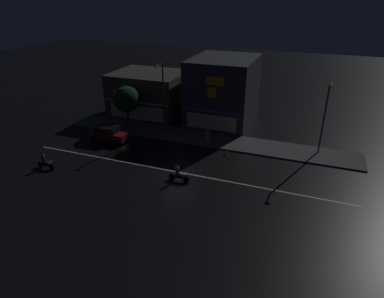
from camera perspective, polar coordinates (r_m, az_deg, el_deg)
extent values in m
plane|color=black|center=(30.74, -2.43, -3.92)|extent=(140.00, 140.00, 0.00)
cube|color=beige|center=(30.74, -2.43, -3.91)|extent=(30.67, 0.16, 0.01)
cube|color=#4C4C4F|center=(37.36, 2.30, 1.76)|extent=(32.28, 3.94, 0.14)
cube|color=#4C443A|center=(44.97, -7.21, 9.31)|extent=(9.02, 7.24, 5.44)
cube|color=white|center=(41.88, -9.56, 7.77)|extent=(8.57, 0.24, 0.12)
cube|color=orange|center=(42.45, -11.34, 8.91)|extent=(1.55, 0.08, 1.10)
cube|color=white|center=(42.81, -12.14, 8.96)|extent=(1.72, 0.08, 1.04)
cube|color=beige|center=(42.33, -9.40, 6.12)|extent=(7.21, 0.06, 1.80)
cube|color=#383A3F|center=(41.98, 5.27, 9.90)|extent=(7.38, 9.00, 7.78)
cube|color=#D83FD8|center=(38.13, 3.28, 6.32)|extent=(7.01, 0.24, 0.12)
cube|color=orange|center=(37.10, 3.95, 11.35)|extent=(2.07, 0.08, 0.96)
cube|color=orange|center=(37.53, 3.37, 9.49)|extent=(0.98, 0.08, 1.20)
cube|color=beige|center=(38.62, 3.26, 4.52)|extent=(5.91, 0.06, 1.80)
cylinder|color=#47494C|center=(38.19, -4.81, 8.60)|extent=(0.16, 0.16, 7.83)
cube|color=#47494C|center=(36.65, -5.51, 14.01)|extent=(0.10, 1.40, 0.10)
ellipsoid|color=#F9E099|center=(36.05, -6.00, 13.66)|extent=(0.44, 0.32, 0.20)
cylinder|color=#47494C|center=(35.04, 21.41, 4.93)|extent=(0.16, 0.16, 7.37)
cube|color=#47494C|center=(33.37, 22.37, 10.30)|extent=(0.10, 1.40, 0.10)
ellipsoid|color=#F9E099|center=(32.71, 22.34, 9.88)|extent=(0.44, 0.32, 0.20)
cylinder|color=gray|center=(36.10, 2.59, 2.34)|extent=(0.37, 0.37, 1.55)
sphere|color=tan|center=(35.76, 2.61, 3.64)|extent=(0.22, 0.22, 0.22)
cylinder|color=#473323|center=(40.72, -10.73, 5.15)|extent=(0.24, 0.24, 2.20)
sphere|color=#143819|center=(40.00, -11.00, 8.26)|extent=(3.04, 3.04, 3.04)
cube|color=maroon|center=(37.87, -13.85, 2.36)|extent=(4.30, 1.78, 0.76)
cube|color=black|center=(37.73, -14.22, 3.35)|extent=(2.58, 1.57, 0.60)
cube|color=#F9F2CC|center=(37.20, -10.64, 2.42)|extent=(0.08, 0.20, 0.12)
cube|color=#F9F2CC|center=(36.27, -11.61, 1.72)|extent=(0.08, 0.20, 0.12)
cylinder|color=black|center=(37.95, -11.27, 2.05)|extent=(0.62, 0.20, 0.62)
cylinder|color=black|center=(36.59, -12.69, 1.01)|extent=(0.62, 0.20, 0.62)
cylinder|color=black|center=(39.45, -14.80, 2.60)|extent=(0.62, 0.20, 0.62)
cylinder|color=black|center=(38.14, -16.29, 1.61)|extent=(0.62, 0.20, 0.62)
cylinder|color=black|center=(29.05, -1.02, -5.11)|extent=(0.60, 0.08, 0.60)
cylinder|color=black|center=(29.49, -3.38, -4.65)|extent=(0.60, 0.10, 0.60)
cube|color=black|center=(29.21, -2.21, -4.71)|extent=(1.30, 0.14, 0.20)
ellipsoid|color=#1E4CB2|center=(29.03, -1.86, -4.41)|extent=(0.44, 0.26, 0.24)
cube|color=black|center=(29.20, -2.58, -4.39)|extent=(0.56, 0.22, 0.10)
cylinder|color=slate|center=(28.79, -1.12, -4.15)|extent=(0.03, 0.60, 0.03)
sphere|color=white|center=(28.81, -0.96, -4.36)|extent=(0.14, 0.14, 0.14)
cylinder|color=#4C664C|center=(28.99, -2.51, -3.72)|extent=(0.32, 0.32, 0.70)
sphere|color=#333338|center=(28.77, -2.52, -2.92)|extent=(0.22, 0.22, 0.22)
cylinder|color=black|center=(33.55, -22.61, -2.79)|extent=(0.60, 0.08, 0.60)
cylinder|color=black|center=(34.40, -24.21, -2.39)|extent=(0.60, 0.10, 0.60)
cube|color=black|center=(33.93, -23.45, -2.44)|extent=(1.30, 0.14, 0.20)
ellipsoid|color=#1E4CB2|center=(33.70, -23.26, -2.17)|extent=(0.44, 0.26, 0.24)
cube|color=black|center=(33.99, -23.74, -2.16)|extent=(0.56, 0.22, 0.10)
cylinder|color=slate|center=(33.34, -22.83, -1.94)|extent=(0.03, 0.60, 0.03)
sphere|color=white|center=(33.33, -22.68, -2.12)|extent=(0.14, 0.14, 0.14)
cylinder|color=#334766|center=(33.79, -23.79, -1.57)|extent=(0.32, 0.32, 0.70)
sphere|color=#333338|center=(33.60, -23.93, -0.87)|extent=(0.22, 0.22, 0.22)
cone|color=orange|center=(33.80, 5.73, -0.64)|extent=(0.36, 0.36, 0.55)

